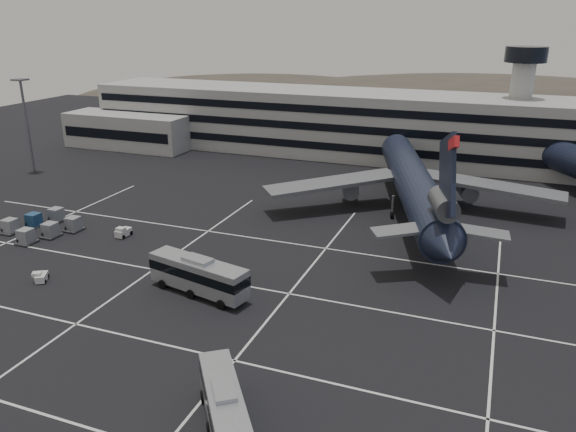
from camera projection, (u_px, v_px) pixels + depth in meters
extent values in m
plane|color=black|center=(179.00, 291.00, 64.08)|extent=(260.00, 260.00, 0.00)
cube|color=silver|center=(33.00, 411.00, 44.75)|extent=(90.00, 0.25, 0.01)
cube|color=silver|center=(125.00, 335.00, 55.29)|extent=(90.00, 0.25, 0.01)
cube|color=silver|center=(196.00, 277.00, 67.59)|extent=(90.00, 0.25, 0.01)
cube|color=silver|center=(245.00, 237.00, 79.90)|extent=(90.00, 0.25, 0.01)
cube|color=silver|center=(18.00, 238.00, 79.46)|extent=(0.25, 55.00, 0.01)
cube|color=silver|center=(163.00, 263.00, 71.37)|extent=(0.25, 55.00, 0.01)
cube|color=silver|center=(295.00, 286.00, 65.31)|extent=(0.25, 55.00, 0.01)
cube|color=silver|center=(495.00, 321.00, 57.89)|extent=(0.25, 55.00, 0.01)
cube|color=gray|center=(347.00, 123.00, 124.98)|extent=(120.00, 18.00, 14.00)
cube|color=black|center=(335.00, 147.00, 118.21)|extent=(118.00, 0.20, 1.60)
cube|color=black|center=(336.00, 128.00, 116.86)|extent=(118.00, 0.20, 1.60)
cube|color=black|center=(337.00, 110.00, 115.60)|extent=(118.00, 0.20, 1.60)
cube|color=gray|center=(128.00, 131.00, 132.30)|extent=(30.00, 10.00, 8.00)
cylinder|color=gray|center=(518.00, 113.00, 113.59)|extent=(4.40, 4.40, 22.00)
cylinder|color=black|center=(526.00, 54.00, 109.70)|extent=(8.00, 8.00, 3.00)
ellipsoid|color=#38332B|center=(270.00, 116.00, 237.22)|extent=(196.00, 140.00, 32.00)
ellipsoid|color=#38332B|center=(494.00, 139.00, 207.91)|extent=(252.00, 180.00, 44.00)
cylinder|color=slate|center=(27.00, 127.00, 110.33)|extent=(0.50, 0.50, 18.00)
cube|color=slate|center=(20.00, 80.00, 107.25)|extent=(2.40, 2.40, 0.35)
cylinder|color=black|center=(413.00, 183.00, 87.00)|extent=(19.36, 47.55, 5.60)
cone|color=black|center=(395.00, 146.00, 111.60)|extent=(6.67, 5.94, 5.60)
cone|color=black|center=(447.00, 250.00, 62.12)|extent=(6.28, 6.25, 5.04)
cube|color=black|center=(447.00, 177.00, 62.91)|extent=(3.24, 9.21, 10.97)
cube|color=red|center=(454.00, 143.00, 60.08)|extent=(1.47, 3.25, 2.24)
cylinder|color=#595B60|center=(444.00, 204.00, 64.49)|extent=(4.33, 6.53, 2.70)
cube|color=slate|center=(404.00, 230.00, 66.42)|extent=(8.12, 6.43, 0.87)
cube|color=slate|center=(476.00, 232.00, 65.87)|extent=(7.75, 3.84, 0.87)
cube|color=slate|center=(333.00, 183.00, 89.97)|extent=(20.57, 18.11, 1.75)
cylinder|color=#595B60|center=(350.00, 188.00, 93.17)|extent=(4.19, 6.05, 2.70)
cube|color=slate|center=(492.00, 186.00, 88.32)|extent=(22.40, 7.41, 1.75)
cylinder|color=#595B60|center=(467.00, 190.00, 91.91)|extent=(4.19, 6.05, 2.70)
cylinder|color=slate|center=(400.00, 175.00, 102.43)|extent=(0.44, 0.44, 3.00)
cylinder|color=black|center=(400.00, 184.00, 102.99)|extent=(0.80, 1.20, 1.10)
cylinder|color=slate|center=(393.00, 205.00, 86.35)|extent=(0.44, 0.44, 3.00)
cylinder|color=black|center=(392.00, 215.00, 86.91)|extent=(0.80, 1.20, 1.10)
cylinder|color=slate|center=(435.00, 206.00, 85.93)|extent=(0.44, 0.44, 3.00)
cylinder|color=black|center=(434.00, 216.00, 86.49)|extent=(0.80, 1.20, 1.10)
cone|color=black|center=(525.00, 144.00, 113.23)|extent=(7.16, 6.87, 5.60)
cube|color=gray|center=(225.00, 408.00, 41.99)|extent=(8.48, 10.36, 3.00)
cube|color=black|center=(225.00, 404.00, 41.87)|extent=(8.56, 10.44, 0.95)
cube|color=gray|center=(224.00, 389.00, 41.42)|extent=(3.05, 3.36, 0.35)
cylinder|color=black|center=(209.00, 428.00, 42.22)|extent=(0.82, 0.96, 0.96)
cylinder|color=black|center=(242.00, 422.00, 42.82)|extent=(0.82, 0.96, 0.96)
cylinder|color=black|center=(203.00, 396.00, 45.71)|extent=(0.82, 0.96, 0.96)
cylinder|color=black|center=(233.00, 391.00, 46.32)|extent=(0.82, 0.96, 0.96)
cube|color=gray|center=(198.00, 275.00, 62.83)|extent=(12.78, 5.45, 3.40)
cube|color=black|center=(198.00, 272.00, 62.69)|extent=(12.85, 5.52, 1.08)
cube|color=gray|center=(198.00, 259.00, 62.18)|extent=(3.71, 2.50, 0.40)
cylinder|color=black|center=(221.00, 305.00, 60.06)|extent=(1.14, 0.59, 1.09)
cylinder|color=black|center=(237.00, 294.00, 62.28)|extent=(1.14, 0.59, 1.09)
cylinder|color=black|center=(191.00, 294.00, 62.31)|extent=(1.14, 0.59, 1.09)
cylinder|color=black|center=(208.00, 284.00, 64.54)|extent=(1.14, 0.59, 1.09)
cylinder|color=black|center=(163.00, 284.00, 64.57)|extent=(1.14, 0.59, 1.09)
cylinder|color=black|center=(180.00, 275.00, 66.80)|extent=(1.14, 0.59, 1.09)
cube|color=silver|center=(123.00, 232.00, 79.81)|extent=(1.38, 2.43, 0.98)
cube|color=silver|center=(121.00, 229.00, 79.12)|extent=(1.23, 1.02, 0.54)
cylinder|color=black|center=(116.00, 236.00, 79.38)|extent=(0.26, 0.62, 0.61)
cylinder|color=black|center=(123.00, 237.00, 78.94)|extent=(0.26, 0.62, 0.61)
cylinder|color=black|center=(124.00, 232.00, 80.88)|extent=(0.26, 0.62, 0.61)
cylinder|color=black|center=(131.00, 233.00, 80.45)|extent=(0.26, 0.62, 0.61)
cube|color=silver|center=(42.00, 277.00, 66.40)|extent=(1.97, 2.31, 0.83)
cube|color=silver|center=(40.00, 275.00, 65.79)|extent=(1.29, 1.22, 0.46)
cylinder|color=black|center=(36.00, 282.00, 65.73)|extent=(0.43, 0.55, 0.52)
cylinder|color=black|center=(45.00, 282.00, 65.87)|extent=(0.43, 0.55, 0.52)
cylinder|color=black|center=(39.00, 277.00, 67.10)|extent=(0.43, 0.55, 0.52)
cylinder|color=black|center=(48.00, 276.00, 67.25)|extent=(0.43, 0.55, 0.52)
cube|color=#2D2D30|center=(11.00, 232.00, 81.21)|extent=(2.98, 3.16, 0.20)
cylinder|color=black|center=(11.00, 232.00, 81.23)|extent=(0.11, 0.23, 0.23)
cube|color=#93969B|center=(10.00, 225.00, 80.87)|extent=(2.32, 2.32, 1.82)
cube|color=#2D2D30|center=(27.00, 242.00, 77.45)|extent=(2.98, 3.16, 0.20)
cylinder|color=black|center=(27.00, 243.00, 77.48)|extent=(0.11, 0.23, 0.23)
cube|color=#93969B|center=(26.00, 235.00, 77.11)|extent=(2.32, 2.32, 1.82)
cube|color=#2D2D30|center=(35.00, 226.00, 83.49)|extent=(2.98, 3.16, 0.20)
cylinder|color=black|center=(35.00, 226.00, 83.52)|extent=(0.11, 0.23, 0.23)
cube|color=navy|center=(34.00, 219.00, 83.15)|extent=(2.32, 2.32, 1.82)
cube|color=#2D2D30|center=(51.00, 236.00, 79.74)|extent=(2.98, 3.16, 0.20)
cylinder|color=black|center=(51.00, 236.00, 79.76)|extent=(0.11, 0.23, 0.23)
cube|color=#93969B|center=(50.00, 229.00, 79.40)|extent=(2.32, 2.32, 1.82)
cube|color=#2D2D30|center=(57.00, 220.00, 85.78)|extent=(2.98, 3.16, 0.20)
cylinder|color=black|center=(57.00, 221.00, 85.80)|extent=(0.11, 0.23, 0.23)
cube|color=#93969B|center=(56.00, 214.00, 85.44)|extent=(2.32, 2.32, 1.82)
cube|color=#2D2D30|center=(74.00, 230.00, 82.02)|extent=(2.98, 3.16, 0.20)
cylinder|color=black|center=(74.00, 230.00, 82.05)|extent=(0.11, 0.23, 0.23)
cube|color=#93969B|center=(73.00, 223.00, 81.68)|extent=(2.32, 2.32, 1.82)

